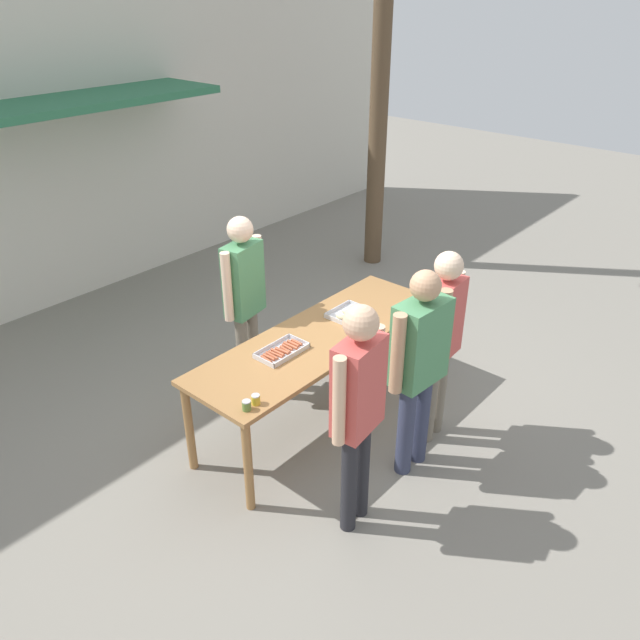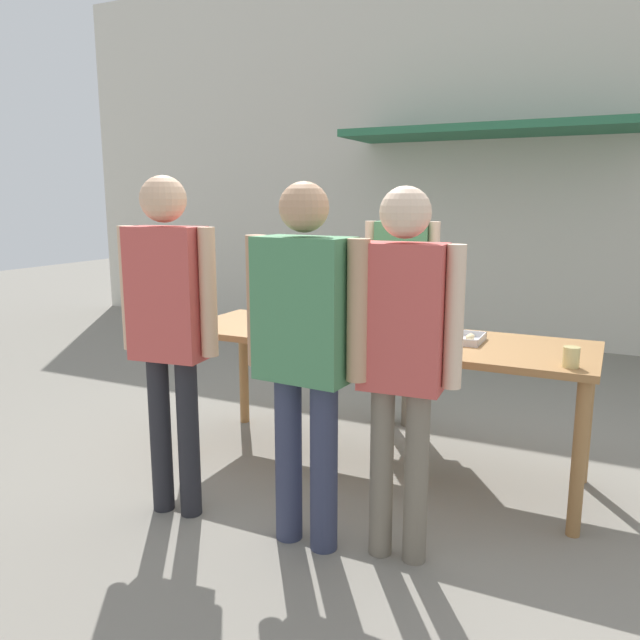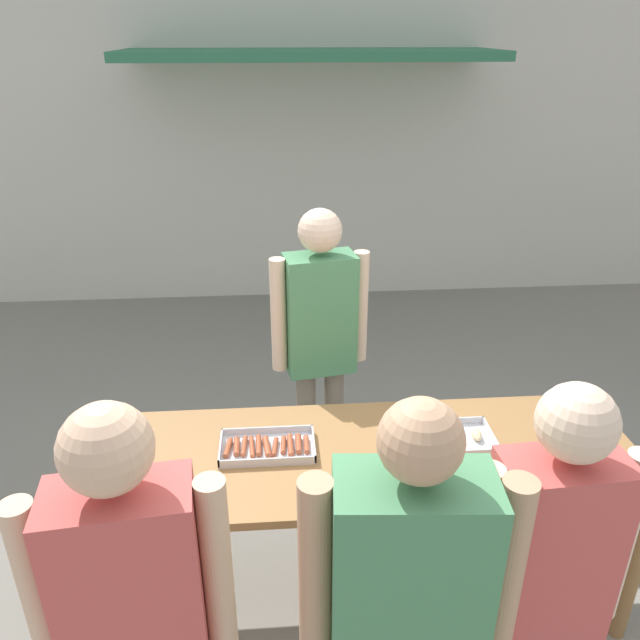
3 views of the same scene
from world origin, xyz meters
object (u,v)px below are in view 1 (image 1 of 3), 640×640
person_customer_waiting_in_line (419,357)px  person_customer_holding_hotdog (358,400)px  beer_cup (421,295)px  condiment_jar_ketchup (256,400)px  condiment_jar_mustard (247,405)px  person_server_behind_table (244,290)px  utility_pole (381,63)px  food_tray_buns (347,313)px  food_tray_sausages (282,351)px  person_customer_with_cup (442,331)px

person_customer_waiting_in_line → person_customer_holding_hotdog: bearing=5.8°
beer_cup → condiment_jar_ketchup: bearing=-179.8°
condiment_jar_mustard → beer_cup: bearing=0.2°
person_server_behind_table → utility_pole: (3.34, 1.00, 1.55)m
utility_pole → person_customer_waiting_in_line: bearing=-139.0°
food_tray_buns → person_customer_waiting_in_line: (-0.44, -1.04, 0.17)m
food_tray_buns → person_server_behind_table: bearing=126.9°
person_server_behind_table → person_customer_waiting_in_line: (0.13, -1.79, -0.03)m
beer_cup → condiment_jar_mustard: bearing=-179.8°
person_server_behind_table → condiment_jar_mustard: bearing=-142.8°
condiment_jar_ketchup → utility_pole: (4.26, 2.09, 1.73)m
food_tray_buns → food_tray_sausages: bearing=-179.9°
condiment_jar_mustard → utility_pole: size_ratio=0.02×
person_server_behind_table → person_customer_with_cup: size_ratio=1.02×
food_tray_buns → person_customer_holding_hotdog: person_customer_holding_hotdog is taller
food_tray_buns → person_customer_waiting_in_line: size_ratio=0.21×
food_tray_sausages → utility_pole: bearing=25.7°
food_tray_sausages → person_customer_waiting_in_line: bearing=-68.0°
food_tray_sausages → condiment_jar_ketchup: size_ratio=5.58×
condiment_jar_ketchup → person_customer_holding_hotdog: person_customer_holding_hotdog is taller
beer_cup → utility_pole: bearing=44.9°
beer_cup → utility_pole: (2.09, 2.09, 1.71)m
person_server_behind_table → person_customer_waiting_in_line: person_server_behind_table is taller
utility_pole → person_server_behind_table: bearing=-163.4°
condiment_jar_mustard → condiment_jar_ketchup: same height
condiment_jar_mustard → person_server_behind_table: 1.50m
person_server_behind_table → utility_pole: size_ratio=0.35×
food_tray_sausages → condiment_jar_mustard: 0.80m
condiment_jar_ketchup → person_server_behind_table: 1.44m
condiment_jar_ketchup → person_customer_waiting_in_line: 1.27m
condiment_jar_mustard → person_server_behind_table: bearing=47.3°
condiment_jar_ketchup → food_tray_sausages: bearing=28.9°
person_customer_with_cup → condiment_jar_ketchup: bearing=-26.0°
food_tray_buns → utility_pole: utility_pole is taller
person_customer_waiting_in_line → utility_pole: bearing=-134.8°
beer_cup → utility_pole: size_ratio=0.02×
food_tray_buns → condiment_jar_ketchup: bearing=-166.9°
person_customer_holding_hotdog → person_customer_waiting_in_line: bearing=175.3°
condiment_jar_ketchup → person_customer_with_cup: person_customer_with_cup is taller
person_customer_holding_hotdog → beer_cup: bearing=-165.5°
person_customer_waiting_in_line → food_tray_buns: bearing=-108.5°
person_customer_waiting_in_line → food_tray_sausages: bearing=-63.7°
person_server_behind_table → beer_cup: bearing=-51.1°
person_customer_with_cup → condiment_jar_mustard: bearing=-24.7°
condiment_jar_ketchup → person_customer_with_cup: 1.63m
condiment_jar_ketchup → person_customer_with_cup: (1.50, -0.62, 0.16)m
food_tray_sausages → person_server_behind_table: size_ratio=0.24×
food_tray_sausages → condiment_jar_mustard: (-0.72, -0.35, 0.02)m
person_customer_waiting_in_line → beer_cup: bearing=-143.7°
condiment_jar_mustard → utility_pole: (4.35, 2.09, 1.73)m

